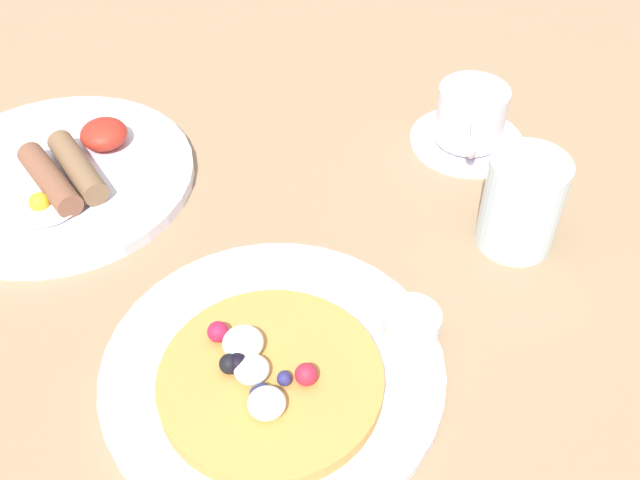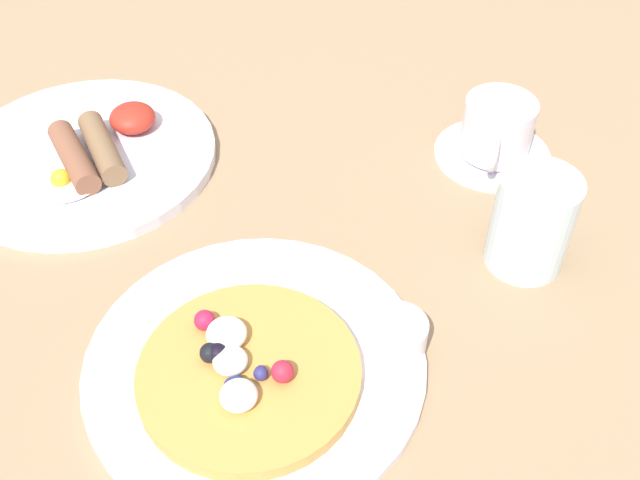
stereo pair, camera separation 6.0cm
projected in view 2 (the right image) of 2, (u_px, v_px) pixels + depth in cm
name	position (u px, v px, depth cm)	size (l,w,h in cm)	color
ground_plane	(274.00, 308.00, 65.64)	(154.32, 122.85, 3.00)	#977958
pancake_plate	(255.00, 363.00, 59.03)	(26.96, 26.96, 1.03)	white
pancake_with_berries	(247.00, 371.00, 56.79)	(17.17, 17.17, 3.22)	#C98E41
syrup_ramekin	(398.00, 334.00, 58.77)	(4.68, 4.68, 2.59)	white
breakfast_plate	(86.00, 157.00, 77.28)	(26.81, 26.81, 1.28)	white
fried_breakfast	(97.00, 147.00, 75.53)	(11.09, 14.96, 2.85)	brown
coffee_saucer	(492.00, 153.00, 78.07)	(12.07, 12.07, 0.85)	white
coffee_cup	(498.00, 127.00, 75.52)	(7.20, 10.15, 5.81)	white
water_glass	(532.00, 222.00, 64.56)	(7.04, 7.04, 9.22)	silver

